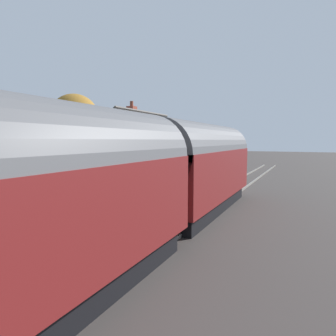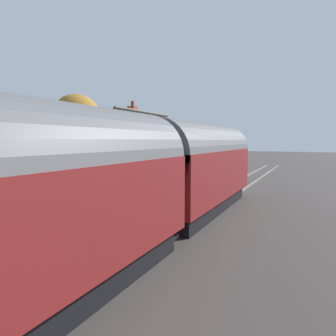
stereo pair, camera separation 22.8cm
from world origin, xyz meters
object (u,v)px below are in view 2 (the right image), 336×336
planter_under_sign (154,181)px  planter_edge_near (172,166)px  station_building (120,156)px  bench_by_lamp (205,163)px  station_sign_board (86,177)px  planter_bench_right (174,163)px  tree_behind_building (77,116)px  tree_far_left (72,129)px  planter_by_door (55,186)px  bench_near_building (194,166)px  train (154,177)px  lamp_post_platform (214,142)px

planter_under_sign → planter_edge_near: planter_edge_near is taller
station_building → bench_by_lamp: bearing=-16.2°
station_sign_board → planter_bench_right: bearing=14.3°
bench_by_lamp → tree_behind_building: 12.73m
station_building → tree_far_left: size_ratio=0.90×
planter_bench_right → tree_behind_building: 10.09m
tree_behind_building → station_building: bearing=-120.0°
planter_by_door → planter_bench_right: bearing=3.0°
planter_under_sign → station_sign_board: station_sign_board is taller
bench_near_building → planter_by_door: 12.38m
planter_under_sign → tree_behind_building: tree_behind_building is taller
planter_under_sign → tree_behind_building: (6.64, 12.06, 4.51)m
station_building → planter_bench_right: station_building is taller
planter_bench_right → tree_behind_building: (-3.87, 8.23, 4.36)m
station_sign_board → tree_far_left: bearing=46.3°
planter_bench_right → tree_behind_building: bearing=115.2°
train → station_sign_board: bearing=101.4°
bench_by_lamp → station_building: bearing=163.8°
bench_by_lamp → station_sign_board: 16.88m
train → tree_far_left: tree_far_left is taller
bench_near_building → bench_by_lamp: same height
station_building → planter_by_door: (-5.96, -0.57, -1.16)m
planter_under_sign → lamp_post_platform: (9.37, -0.46, 2.12)m
station_building → lamp_post_platform: station_building is taller
bench_by_lamp → planter_under_sign: 11.12m
planter_bench_right → station_sign_board: station_sign_board is taller
planter_by_door → train: bearing=-99.7°
train → planter_by_door: bearing=80.3°
bench_near_building → planter_bench_right: bearing=50.3°
station_building → lamp_post_platform: (7.58, -4.10, 0.89)m
tree_far_left → planter_edge_near: bearing=-97.5°
planter_under_sign → planter_edge_near: bearing=18.9°
train → station_building: (6.99, 6.59, 0.24)m
planter_bench_right → station_sign_board: size_ratio=0.53×
planter_bench_right → bench_near_building: bearing=-129.7°
planter_by_door → tree_behind_building: (10.82, 8.99, 4.44)m
station_sign_board → tree_behind_building: tree_behind_building is taller
station_sign_board → tree_far_left: 21.65m
bench_near_building → planter_edge_near: (-0.56, 1.74, -0.01)m
station_sign_board → bench_near_building: bearing=4.6°
bench_by_lamp → planter_edge_near: (-3.64, 1.61, -0.01)m
lamp_post_platform → tree_far_left: (-0.26, 15.70, 1.34)m
train → planter_edge_near: (12.64, 5.50, -0.83)m
bench_by_lamp → planter_under_sign: bench_by_lamp is taller
tree_far_left → bench_near_building: bearing=-94.4°
train → station_sign_board: size_ratio=11.97×
lamp_post_platform → planter_bench_right: bearing=75.1°
bench_by_lamp → lamp_post_platform: size_ratio=0.41×
planter_by_door → tree_behind_building: size_ratio=0.10×
tree_behind_building → bench_by_lamp: bearing=-68.2°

